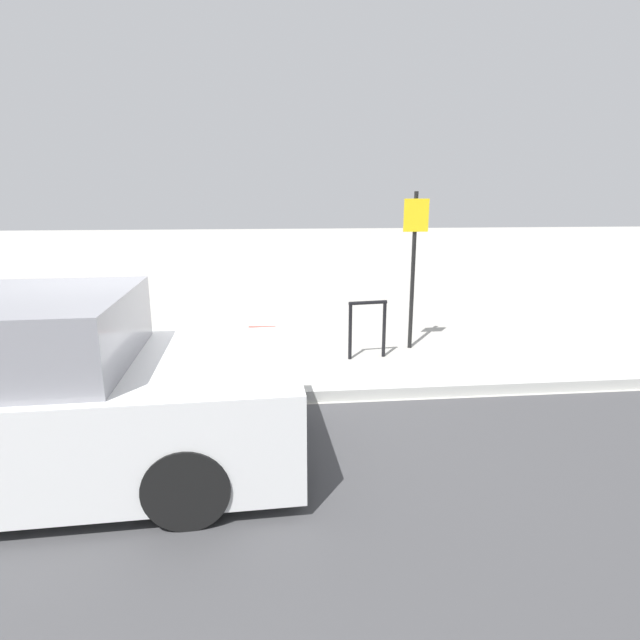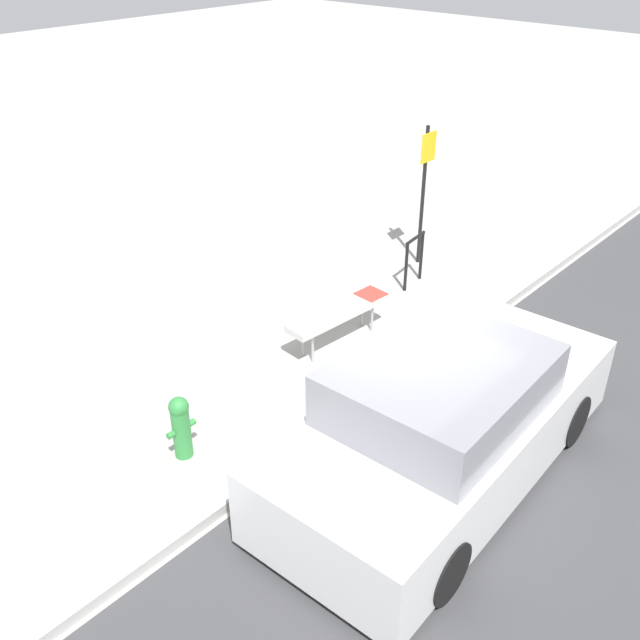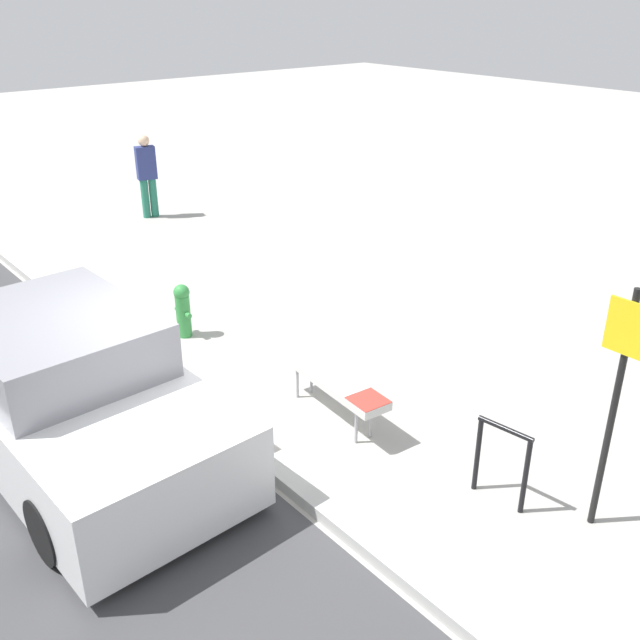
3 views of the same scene
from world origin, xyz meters
name	(u,v)px [view 2 (image 2 of 3)]	position (x,y,z in m)	size (l,w,h in m)	color
ground_plane	(380,393)	(0.00, 0.00, 0.00)	(60.00, 60.00, 0.00)	#ADAAA3
curb	(381,389)	(0.00, 0.00, 0.07)	(60.00, 0.20, 0.13)	#B7B7B2
bench	(339,313)	(0.55, 1.15, 0.47)	(1.65, 0.49, 0.53)	#99999E
bike_rack	(414,256)	(2.64, 1.41, 0.50)	(0.55, 0.12, 0.83)	black
sign_post	(424,183)	(3.38, 1.81, 1.38)	(0.36, 0.08, 2.30)	black
fire_hydrant	(181,425)	(-2.35, 0.91, 0.41)	(0.36, 0.22, 0.77)	#338C3F
parked_car_near	(443,422)	(-0.72, -1.32, 0.68)	(4.40, 2.01, 1.50)	black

